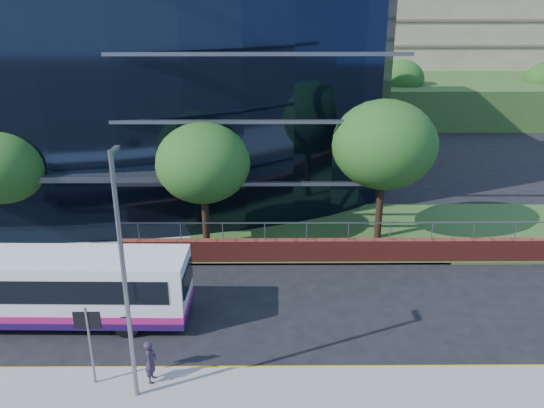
{
  "coord_description": "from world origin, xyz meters",
  "views": [
    {
      "loc": [
        10.2,
        -15.84,
        11.75
      ],
      "look_at": [
        10.36,
        8.0,
        2.78
      ],
      "focal_mm": 35.0,
      "sensor_mm": 36.0,
      "label": 1
    }
  ],
  "objects_px": {
    "pedestrian": "(151,362)",
    "city_bus": "(57,287)",
    "tree_far_c": "(203,163)",
    "streetlight_east": "(124,274)",
    "street_sign": "(88,330)",
    "tree_far_d": "(384,145)",
    "tree_dist_e": "(401,79)",
    "tree_far_b": "(3,167)"
  },
  "relations": [
    {
      "from": "pedestrian",
      "to": "city_bus",
      "type": "bearing_deg",
      "value": 51.63
    },
    {
      "from": "tree_far_c",
      "to": "pedestrian",
      "type": "bearing_deg",
      "value": -93.52
    },
    {
      "from": "tree_far_c",
      "to": "streetlight_east",
      "type": "xyz_separation_m",
      "value": [
        -1.0,
        -11.17,
        -0.1
      ]
    },
    {
      "from": "city_bus",
      "to": "pedestrian",
      "type": "relative_size",
      "value": 6.99
    },
    {
      "from": "street_sign",
      "to": "city_bus",
      "type": "distance_m",
      "value": 4.68
    },
    {
      "from": "tree_far_d",
      "to": "street_sign",
      "type": "bearing_deg",
      "value": -134.78
    },
    {
      "from": "tree_far_d",
      "to": "tree_dist_e",
      "type": "xyz_separation_m",
      "value": [
        8.0,
        30.0,
        -0.65
      ]
    },
    {
      "from": "tree_far_c",
      "to": "tree_far_d",
      "type": "distance_m",
      "value": 9.08
    },
    {
      "from": "tree_far_c",
      "to": "city_bus",
      "type": "height_order",
      "value": "tree_far_c"
    },
    {
      "from": "tree_dist_e",
      "to": "street_sign",
      "type": "bearing_deg",
      "value": -115.12
    },
    {
      "from": "tree_dist_e",
      "to": "tree_far_c",
      "type": "bearing_deg",
      "value": -118.74
    },
    {
      "from": "tree_dist_e",
      "to": "tree_far_b",
      "type": "bearing_deg",
      "value": -131.52
    },
    {
      "from": "street_sign",
      "to": "tree_far_b",
      "type": "height_order",
      "value": "tree_far_b"
    },
    {
      "from": "pedestrian",
      "to": "street_sign",
      "type": "bearing_deg",
      "value": 94.52
    },
    {
      "from": "tree_far_b",
      "to": "city_bus",
      "type": "xyz_separation_m",
      "value": [
        4.96,
        -7.21,
        -2.71
      ]
    },
    {
      "from": "tree_far_c",
      "to": "streetlight_east",
      "type": "distance_m",
      "value": 11.22
    },
    {
      "from": "pedestrian",
      "to": "tree_far_d",
      "type": "bearing_deg",
      "value": -37.28
    },
    {
      "from": "street_sign",
      "to": "streetlight_east",
      "type": "bearing_deg",
      "value": -21.36
    },
    {
      "from": "street_sign",
      "to": "streetlight_east",
      "type": "height_order",
      "value": "streetlight_east"
    },
    {
      "from": "tree_far_c",
      "to": "city_bus",
      "type": "relative_size",
      "value": 0.62
    },
    {
      "from": "street_sign",
      "to": "city_bus",
      "type": "relative_size",
      "value": 0.27
    },
    {
      "from": "tree_far_b",
      "to": "tree_far_d",
      "type": "height_order",
      "value": "tree_far_d"
    },
    {
      "from": "streetlight_east",
      "to": "city_bus",
      "type": "bearing_deg",
      "value": 132.12
    },
    {
      "from": "streetlight_east",
      "to": "tree_far_c",
      "type": "bearing_deg",
      "value": 84.89
    },
    {
      "from": "tree_dist_e",
      "to": "streetlight_east",
      "type": "distance_m",
      "value": 45.85
    },
    {
      "from": "street_sign",
      "to": "tree_far_b",
      "type": "relative_size",
      "value": 0.46
    },
    {
      "from": "pedestrian",
      "to": "tree_far_b",
      "type": "bearing_deg",
      "value": 42.95
    },
    {
      "from": "streetlight_east",
      "to": "city_bus",
      "type": "height_order",
      "value": "streetlight_east"
    },
    {
      "from": "tree_far_d",
      "to": "tree_far_b",
      "type": "bearing_deg",
      "value": -178.49
    },
    {
      "from": "street_sign",
      "to": "city_bus",
      "type": "bearing_deg",
      "value": 123.19
    },
    {
      "from": "tree_far_b",
      "to": "tree_far_d",
      "type": "distance_m",
      "value": 19.03
    },
    {
      "from": "street_sign",
      "to": "tree_far_d",
      "type": "bearing_deg",
      "value": 45.22
    },
    {
      "from": "streetlight_east",
      "to": "city_bus",
      "type": "xyz_separation_m",
      "value": [
        -4.04,
        4.47,
        -2.95
      ]
    },
    {
      "from": "tree_far_b",
      "to": "city_bus",
      "type": "bearing_deg",
      "value": -55.45
    },
    {
      "from": "tree_far_d",
      "to": "city_bus",
      "type": "xyz_separation_m",
      "value": [
        -14.04,
        -7.71,
        -3.69
      ]
    },
    {
      "from": "tree_far_d",
      "to": "streetlight_east",
      "type": "height_order",
      "value": "streetlight_east"
    },
    {
      "from": "tree_far_d",
      "to": "pedestrian",
      "type": "relative_size",
      "value": 4.97
    },
    {
      "from": "street_sign",
      "to": "pedestrian",
      "type": "distance_m",
      "value": 2.24
    },
    {
      "from": "tree_far_d",
      "to": "streetlight_east",
      "type": "xyz_separation_m",
      "value": [
        -10.0,
        -12.17,
        -0.75
      ]
    },
    {
      "from": "streetlight_east",
      "to": "tree_dist_e",
      "type": "bearing_deg",
      "value": 66.89
    },
    {
      "from": "tree_far_d",
      "to": "pedestrian",
      "type": "height_order",
      "value": "tree_far_d"
    },
    {
      "from": "tree_far_b",
      "to": "tree_far_c",
      "type": "xyz_separation_m",
      "value": [
        10.0,
        -0.5,
        0.33
      ]
    }
  ]
}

